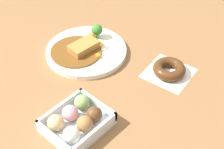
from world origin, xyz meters
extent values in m
plane|color=brown|center=(0.00, 0.00, 0.00)|extent=(1.60, 1.60, 0.00)
cylinder|color=white|center=(-0.10, -0.06, 0.01)|extent=(0.28, 0.28, 0.02)
cylinder|color=brown|center=(-0.06, -0.08, 0.02)|extent=(0.17, 0.17, 0.01)
cube|color=#A87538|center=(-0.09, -0.06, 0.04)|extent=(0.11, 0.07, 0.02)
cylinder|color=white|center=(-0.14, -0.04, 0.02)|extent=(0.05, 0.05, 0.00)
ellipsoid|color=yellow|center=(-0.14, -0.04, 0.03)|extent=(0.02, 0.02, 0.01)
cylinder|color=#8CB766|center=(-0.18, -0.08, 0.03)|extent=(0.01, 0.01, 0.02)
sphere|color=#387A2D|center=(-0.18, -0.08, 0.05)|extent=(0.04, 0.04, 0.04)
cube|color=orange|center=(-0.16, -0.09, 0.03)|extent=(0.02, 0.02, 0.02)
cube|color=orange|center=(-0.09, 0.00, 0.02)|extent=(0.02, 0.02, 0.01)
cube|color=silver|center=(0.15, 0.15, 0.01)|extent=(0.17, 0.14, 0.01)
cube|color=silver|center=(0.07, 0.15, 0.03)|extent=(0.01, 0.14, 0.03)
cube|color=silver|center=(0.23, 0.15, 0.03)|extent=(0.01, 0.14, 0.03)
cube|color=silver|center=(0.15, 0.08, 0.03)|extent=(0.17, 0.01, 0.03)
cube|color=silver|center=(0.15, 0.22, 0.03)|extent=(0.17, 0.01, 0.03)
sphere|color=#84A860|center=(0.09, 0.12, 0.03)|extent=(0.05, 0.05, 0.05)
sphere|color=pink|center=(0.14, 0.12, 0.03)|extent=(0.05, 0.05, 0.05)
sphere|color=#DBB77A|center=(0.19, 0.12, 0.03)|extent=(0.05, 0.05, 0.05)
sphere|color=brown|center=(0.10, 0.18, 0.03)|extent=(0.05, 0.05, 0.05)
sphere|color=#9E6B3D|center=(0.14, 0.18, 0.03)|extent=(0.05, 0.05, 0.05)
sphere|color=silver|center=(0.19, 0.18, 0.03)|extent=(0.05, 0.05, 0.05)
cube|color=white|center=(-0.21, 0.21, 0.00)|extent=(0.16, 0.16, 0.00)
torus|color=#4C2B14|center=(-0.21, 0.21, 0.02)|extent=(0.11, 0.11, 0.03)
camera|label=1|loc=(0.51, 0.61, 0.73)|focal=53.32mm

